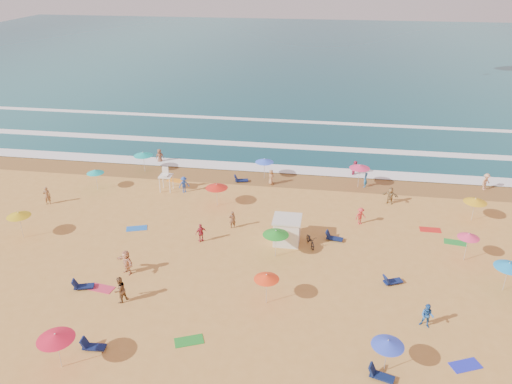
# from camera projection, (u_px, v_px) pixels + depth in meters

# --- Properties ---
(ground) EXTENTS (220.00, 220.00, 0.00)m
(ground) POSITION_uv_depth(u_px,v_px,m) (273.00, 243.00, 39.58)
(ground) COLOR gold
(ground) RESTS_ON ground
(ocean) EXTENTS (220.00, 140.00, 0.18)m
(ocean) POSITION_uv_depth(u_px,v_px,m) (318.00, 55.00, 114.55)
(ocean) COLOR #0C4756
(ocean) RESTS_ON ground
(wet_sand) EXTENTS (220.00, 220.00, 0.00)m
(wet_sand) POSITION_uv_depth(u_px,v_px,m) (288.00, 180.00, 50.73)
(wet_sand) COLOR olive
(wet_sand) RESTS_ON ground
(surf_foam) EXTENTS (200.00, 18.70, 0.05)m
(surf_foam) POSITION_uv_depth(u_px,v_px,m) (295.00, 149.00, 58.56)
(surf_foam) COLOR white
(surf_foam) RESTS_ON ground
(cabana) EXTENTS (2.00, 2.00, 2.00)m
(cabana) POSITION_uv_depth(u_px,v_px,m) (287.00, 231.00, 39.30)
(cabana) COLOR silver
(cabana) RESTS_ON ground
(cabana_roof) EXTENTS (2.20, 2.20, 0.12)m
(cabana_roof) POSITION_uv_depth(u_px,v_px,m) (287.00, 219.00, 38.84)
(cabana_roof) COLOR silver
(cabana_roof) RESTS_ON cabana
(bicycle) EXTENTS (1.25, 1.98, 0.98)m
(bicycle) POSITION_uv_depth(u_px,v_px,m) (311.00, 240.00, 38.99)
(bicycle) COLOR black
(bicycle) RESTS_ON ground
(lifeguard_stand) EXTENTS (1.20, 1.20, 2.10)m
(lifeguard_stand) POSITION_uv_depth(u_px,v_px,m) (166.00, 181.00, 47.96)
(lifeguard_stand) COLOR white
(lifeguard_stand) RESTS_ON ground
(beach_umbrellas) EXTENTS (64.92, 29.34, 0.82)m
(beach_umbrellas) POSITION_uv_depth(u_px,v_px,m) (272.00, 217.00, 39.20)
(beach_umbrellas) COLOR gold
(beach_umbrellas) RESTS_ON ground
(loungers) EXTENTS (43.27, 25.34, 0.34)m
(loungers) POSITION_uv_depth(u_px,v_px,m) (348.00, 272.00, 35.67)
(loungers) COLOR #0E1948
(loungers) RESTS_ON ground
(towels) EXTENTS (55.70, 23.65, 0.03)m
(towels) POSITION_uv_depth(u_px,v_px,m) (292.00, 256.00, 37.86)
(towels) COLOR red
(towels) RESTS_ON ground
(beachgoers) EXTENTS (48.55, 24.93, 2.11)m
(beachgoers) POSITION_uv_depth(u_px,v_px,m) (261.00, 214.00, 42.30)
(beachgoers) COLOR #264CB1
(beachgoers) RESTS_ON ground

